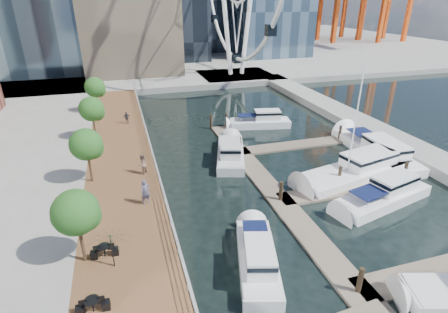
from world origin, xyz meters
TOP-DOWN VIEW (x-y plane):
  - ground at (0.00, 0.00)m, footprint 520.00×520.00m
  - boardwalk at (-9.00, 15.00)m, footprint 6.00×60.00m
  - seawall at (-6.00, 15.00)m, footprint 0.25×60.00m
  - land_far at (0.00, 102.00)m, footprint 200.00×114.00m
  - breakwater at (20.00, 20.00)m, footprint 4.00×60.00m
  - pier at (14.00, 52.00)m, footprint 14.00×12.00m
  - railing at (-6.10, 15.00)m, footprint 0.10×60.00m
  - floating_docks at (7.97, 9.98)m, footprint 16.00×34.00m
  - street_trees at (-11.40, 14.00)m, footprint 2.60×42.60m
  - yacht_foreground at (10.73, 5.48)m, footprint 9.80×4.68m
  - pedestrian_near at (-7.40, 9.17)m, footprint 0.85×0.71m
  - pedestrian_mid at (-7.24, 14.14)m, footprint 1.08×1.11m
  - pedestrian_far at (-7.92, 27.98)m, footprint 0.88×0.38m
  - moored_yachts at (10.34, 10.32)m, footprint 21.96×33.48m

SIDE VIEW (x-z plane):
  - ground at x=0.00m, z-range 0.00..0.00m
  - yacht_foreground at x=10.73m, z-range -1.07..1.07m
  - moored_yachts at x=10.34m, z-range -5.75..5.75m
  - floating_docks at x=7.97m, z-range -0.81..1.79m
  - boardwalk at x=-9.00m, z-range 0.00..1.00m
  - seawall at x=-6.00m, z-range 0.00..1.00m
  - land_far at x=0.00m, z-range 0.00..1.00m
  - breakwater at x=20.00m, z-range 0.00..1.00m
  - pier at x=14.00m, z-range 0.00..1.00m
  - railing at x=-6.10m, z-range 1.00..2.05m
  - pedestrian_far at x=-7.92m, z-range 1.00..2.50m
  - pedestrian_mid at x=-7.24m, z-range 1.00..2.80m
  - pedestrian_near at x=-7.40m, z-range 1.00..2.98m
  - street_trees at x=-11.40m, z-range 1.99..6.59m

